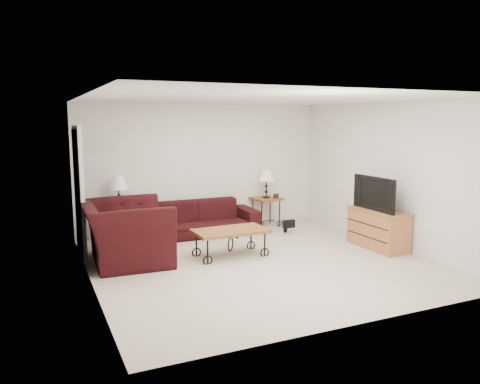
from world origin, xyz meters
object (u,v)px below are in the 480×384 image
object	(u,v)px
side_table_left	(120,225)
lamp_left	(119,193)
sofa	(200,218)
television	(379,193)
side_table_right	(266,212)
backpack	(285,220)
coffee_table	(231,243)
lamp_right	(266,184)
armchair	(126,232)
tv_stand	(378,229)

from	to	relation	value
side_table_left	lamp_left	xyz separation A→B (m)	(-0.00, 0.00, 0.59)
sofa	lamp_left	distance (m)	1.60
television	side_table_right	bearing A→B (deg)	-157.98
sofa	backpack	size ratio (longest dim) A/B	4.50
side_table_left	television	distance (m)	4.62
side_table_left	coffee_table	bearing A→B (deg)	-50.55
lamp_left	lamp_right	size ratio (longest dim) A/B	1.00
sofa	armchair	xyz separation A→B (m)	(-1.63, -1.20, 0.15)
armchair	television	world-z (taller)	television
side_table_right	television	bearing A→B (deg)	-67.98
side_table_left	tv_stand	size ratio (longest dim) A/B	0.53
sofa	armchair	bearing A→B (deg)	-143.54
lamp_left	coffee_table	size ratio (longest dim) A/B	0.50
lamp_right	armchair	world-z (taller)	lamp_right
side_table_right	backpack	xyz separation A→B (m)	(0.06, -0.71, -0.05)
television	lamp_left	bearing A→B (deg)	-120.55
side_table_left	tv_stand	distance (m)	4.59
side_table_left	backpack	bearing A→B (deg)	-13.05
lamp_left	lamp_right	distance (m)	3.00
sofa	coffee_table	size ratio (longest dim) A/B	1.87
side_table_left	coffee_table	distance (m)	2.27
lamp_right	sofa	bearing A→B (deg)	-173.23
armchair	tv_stand	xyz separation A→B (m)	(4.11, -0.94, -0.14)
lamp_right	coffee_table	xyz separation A→B (m)	(-1.55, -1.76, -0.66)
armchair	television	bearing A→B (deg)	-100.60
armchair	coffee_table	bearing A→B (deg)	-100.80
side_table_right	lamp_left	size ratio (longest dim) A/B	1.00
sofa	side_table_left	distance (m)	1.49
lamp_left	backpack	world-z (taller)	lamp_left
lamp_right	coffee_table	size ratio (longest dim) A/B	0.50
side_table_left	side_table_right	bearing A→B (deg)	0.00
lamp_right	television	bearing A→B (deg)	-67.98
lamp_left	tv_stand	world-z (taller)	lamp_left
lamp_left	backpack	xyz separation A→B (m)	(3.06, -0.71, -0.64)
sofa	coffee_table	world-z (taller)	sofa
lamp_left	tv_stand	distance (m)	4.62
lamp_right	armchair	size ratio (longest dim) A/B	0.41
coffee_table	side_table_right	bearing A→B (deg)	48.50
lamp_left	television	xyz separation A→B (m)	(3.94, -2.32, 0.07)
armchair	side_table_right	bearing A→B (deg)	-63.88
lamp_left	backpack	distance (m)	3.20
lamp_right	coffee_table	world-z (taller)	lamp_right
side_table_right	lamp_left	xyz separation A→B (m)	(-3.00, 0.00, 0.59)
coffee_table	armchair	bearing A→B (deg)	166.82
backpack	side_table_right	bearing A→B (deg)	78.18
sofa	lamp_left	size ratio (longest dim) A/B	3.74
lamp_left	tv_stand	size ratio (longest dim) A/B	0.53
sofa	side_table_right	world-z (taller)	sofa
lamp_left	lamp_right	world-z (taller)	lamp_left
side_table_left	armchair	distance (m)	1.40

